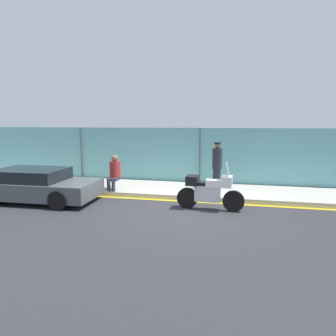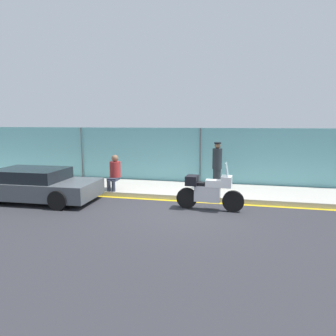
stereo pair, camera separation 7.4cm
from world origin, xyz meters
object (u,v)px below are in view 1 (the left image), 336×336
Objects in this scene: motorcycle at (209,191)px; person_seated_on_curb at (114,171)px; fire_hydrant at (57,176)px; officer_standing at (217,165)px; parked_car_right_down_street at (36,185)px.

person_seated_on_curb is (-3.80, 1.42, 0.29)m from motorcycle.
motorcycle is at bearing -20.41° from person_seated_on_curb.
fire_hydrant is (-2.85, 0.50, -0.42)m from person_seated_on_curb.
motorcycle is at bearing -92.14° from officer_standing.
parked_car_right_down_street is at bearing -174.07° from motorcycle.
officer_standing is 0.42× the size of parked_car_right_down_street.
motorcycle is 6.93m from fire_hydrant.
officer_standing reaches higher than person_seated_on_curb.
fire_hydrant is (-6.65, 1.91, -0.14)m from motorcycle.
motorcycle is 0.50× the size of parked_car_right_down_street.
parked_car_right_down_street is at bearing -75.74° from fire_hydrant.
parked_car_right_down_street is at bearing -156.78° from officer_standing.
fire_hydrant is at bearing 167.66° from motorcycle.
person_seated_on_curb is at bearing -9.92° from fire_hydrant.
person_seated_on_curb is at bearing 163.30° from motorcycle.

